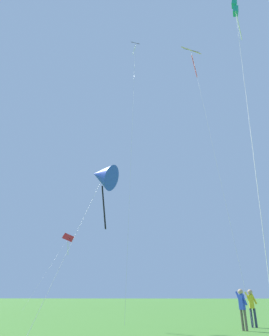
# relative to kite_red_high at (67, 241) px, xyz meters

# --- Properties ---
(kite_red_high) EXTENTS (2.02, 11.02, 10.29)m
(kite_red_high) POSITION_rel_kite_red_high_xyz_m (0.00, 0.00, 0.00)
(kite_red_high) COLOR red
(kite_red_high) RESTS_ON ground_plane
(kite_blue_delta) EXTENTS (2.32, 8.49, 9.71)m
(kite_blue_delta) POSITION_rel_kite_red_high_xyz_m (10.01, -26.59, -0.27)
(kite_blue_delta) COLOR blue
(kite_blue_delta) RESTS_ON ground_plane
(kite_yellow_diamond) EXTENTS (2.21, 8.13, 25.70)m
(kite_yellow_diamond) POSITION_rel_kite_red_high_xyz_m (17.49, -20.35, 14.72)
(kite_yellow_diamond) COLOR yellow
(kite_yellow_diamond) RESTS_ON ground_plane
(kite_black_large) EXTENTS (0.98, 6.38, 26.80)m
(kite_black_large) POSITION_rel_kite_red_high_xyz_m (11.62, -20.61, 14.76)
(kite_black_large) COLOR black
(kite_black_large) RESTS_ON ground_plane
(kite_teal_box) EXTENTS (3.55, 8.63, 17.98)m
(kite_teal_box) POSITION_rel_kite_red_high_xyz_m (18.46, -31.36, 8.18)
(kite_teal_box) COLOR teal
(kite_teal_box) RESTS_ON ground_plane
(person_in_blue_jacket) EXTENTS (0.58, 0.24, 1.80)m
(person_in_blue_jacket) POSITION_rel_kite_red_high_xyz_m (18.24, -26.92, -7.84)
(person_in_blue_jacket) COLOR #2D3351
(person_in_blue_jacket) RESTS_ON ground_plane
(person_far_back) EXTENTS (0.45, 0.49, 1.79)m
(person_far_back) POSITION_rel_kite_red_high_xyz_m (17.36, -28.60, -7.85)
(person_far_back) COLOR #665B4C
(person_far_back) RESTS_ON ground_plane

